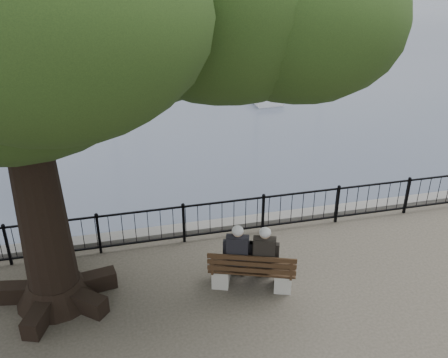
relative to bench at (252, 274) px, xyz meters
name	(u,v)px	position (x,y,z in m)	size (l,w,h in m)	color
harbor	(220,242)	(-0.12, 2.55, -0.84)	(260.00, 260.00, 1.20)	#54514D
railing	(224,217)	(-0.12, 2.05, 0.22)	(22.06, 0.06, 1.00)	black
bench	(252,274)	(0.00, 0.00, 0.00)	(1.90, 1.14, 0.96)	#989791
person_left	(238,256)	(-0.25, 0.20, 0.37)	(0.62, 0.84, 1.53)	black
person_right	(264,258)	(0.26, 0.02, 0.37)	(0.62, 0.84, 1.53)	black
sailboat_b	(110,92)	(-2.49, 17.62, -1.01)	(2.26, 4.92, 10.52)	white
sailboat_c	(256,88)	(5.11, 16.60, -1.02)	(1.51, 4.73, 9.99)	white
sailboat_d	(323,55)	(11.84, 23.31, -1.06)	(2.23, 5.62, 8.98)	white
sailboat_f	(134,45)	(-0.39, 29.44, -1.00)	(3.25, 5.81, 11.47)	white
sailboat_g	(212,23)	(7.23, 37.55, -1.05)	(2.04, 5.05, 8.80)	white
sailboat_h	(75,27)	(-4.81, 38.13, -0.96)	(3.44, 5.26, 12.44)	white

